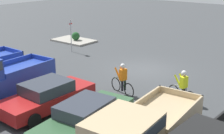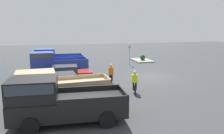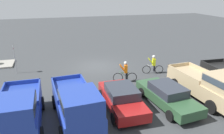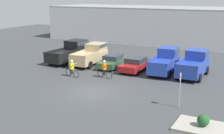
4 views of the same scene
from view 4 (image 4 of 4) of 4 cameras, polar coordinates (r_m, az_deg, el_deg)
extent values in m
plane|color=#383A3D|center=(24.88, -3.38, -4.61)|extent=(80.00, 80.00, 0.00)
cube|color=silver|center=(49.16, 13.08, 7.24)|extent=(43.41, 10.18, 5.27)
cube|color=gray|center=(48.95, 13.25, 10.42)|extent=(43.41, 10.18, 0.20)
cube|color=black|center=(35.46, -8.13, 2.15)|extent=(2.37, 5.66, 0.91)
cube|color=black|center=(36.58, -6.55, 4.11)|extent=(2.03, 2.32, 1.05)
cube|color=#333D47|center=(36.55, -6.56, 4.47)|extent=(2.08, 2.14, 0.46)
cube|color=black|center=(35.15, -10.57, 2.92)|extent=(0.25, 3.33, 0.25)
cube|color=black|center=(33.88, -7.99, 2.62)|extent=(0.25, 3.33, 0.25)
cube|color=black|center=(33.30, -11.08, 2.31)|extent=(2.09, 0.19, 0.25)
cylinder|color=black|center=(37.50, -7.72, 2.14)|extent=(0.26, 0.82, 0.81)
cylinder|color=black|center=(36.27, -5.12, 1.82)|extent=(0.26, 0.82, 0.81)
cylinder|color=black|center=(34.92, -11.20, 1.16)|extent=(0.26, 0.82, 0.81)
cylinder|color=black|center=(33.59, -8.53, 0.78)|extent=(0.26, 0.82, 0.81)
cube|color=tan|center=(34.04, -4.15, 1.79)|extent=(2.32, 5.66, 0.92)
cube|color=tan|center=(35.33, -2.93, 3.70)|extent=(1.93, 2.33, 0.84)
cube|color=#333D47|center=(35.30, -2.94, 4.00)|extent=(1.97, 2.16, 0.37)
cube|color=tan|center=(33.42, -6.45, 2.55)|extent=(0.32, 3.32, 0.25)
cube|color=tan|center=(32.55, -3.62, 2.31)|extent=(0.32, 3.32, 0.25)
cube|color=tan|center=(31.59, -6.45, 1.90)|extent=(1.93, 0.22, 0.25)
cylinder|color=black|center=(36.06, -4.24, 1.77)|extent=(0.28, 0.83, 0.81)
cylinder|color=black|center=(35.22, -1.46, 1.52)|extent=(0.28, 0.83, 0.81)
cylinder|color=black|center=(33.13, -6.99, 0.65)|extent=(0.28, 0.83, 0.81)
cylinder|color=black|center=(32.21, -4.02, 0.35)|extent=(0.28, 0.83, 0.81)
cube|color=#2D5133|center=(32.94, 0.21, 0.94)|extent=(2.20, 4.95, 0.57)
cube|color=#2D333D|center=(32.82, 0.21, 1.84)|extent=(1.77, 2.30, 0.50)
cylinder|color=black|center=(34.70, -0.19, 1.19)|extent=(0.24, 0.65, 0.63)
cylinder|color=black|center=(34.09, 2.53, 0.95)|extent=(0.24, 0.65, 0.63)
cylinder|color=black|center=(31.94, -2.27, 0.09)|extent=(0.24, 0.65, 0.63)
cylinder|color=black|center=(31.29, 0.65, -0.18)|extent=(0.24, 0.65, 0.63)
cube|color=maroon|center=(31.39, 4.39, 0.30)|extent=(1.90, 4.63, 0.59)
cube|color=#2D333D|center=(31.27, 4.41, 1.29)|extent=(1.68, 2.10, 0.52)
cylinder|color=black|center=(33.12, 3.98, 0.57)|extent=(0.19, 0.65, 0.64)
cylinder|color=black|center=(32.43, 6.92, 0.22)|extent=(0.19, 0.65, 0.64)
cylinder|color=black|center=(30.53, 1.69, -0.52)|extent=(0.19, 0.65, 0.64)
cylinder|color=black|center=(29.78, 4.83, -0.93)|extent=(0.19, 0.65, 0.64)
cube|color=#233D9E|center=(30.73, 9.49, 0.39)|extent=(2.24, 5.47, 0.99)
cube|color=#233D9E|center=(32.06, 10.28, 2.69)|extent=(1.89, 2.25, 0.97)
cube|color=#333D47|center=(32.02, 10.30, 3.07)|extent=(1.93, 2.09, 0.43)
cube|color=#233D9E|center=(29.82, 7.32, 1.29)|extent=(0.29, 3.22, 0.25)
cube|color=#233D9E|center=(29.37, 10.73, 0.97)|extent=(0.29, 3.22, 0.25)
cube|color=#233D9E|center=(28.11, 8.19, 0.50)|extent=(1.91, 0.20, 0.25)
cylinder|color=black|center=(32.64, 8.58, 0.37)|extent=(0.27, 0.79, 0.78)
cylinder|color=black|center=(32.21, 11.84, 0.06)|extent=(0.27, 0.79, 0.78)
cylinder|color=black|center=(29.53, 6.86, -0.97)|extent=(0.27, 0.79, 0.78)
cylinder|color=black|center=(29.06, 10.45, -1.34)|extent=(0.27, 0.79, 0.78)
cube|color=#233D9E|center=(29.98, 14.56, -0.14)|extent=(2.08, 5.05, 1.03)
cube|color=#233D9E|center=(31.21, 15.33, 2.20)|extent=(1.89, 2.03, 0.96)
cube|color=#333D47|center=(31.17, 15.35, 2.58)|extent=(1.95, 1.87, 0.42)
cube|color=#233D9E|center=(29.12, 12.30, 0.88)|extent=(0.11, 3.02, 0.25)
cube|color=#233D9E|center=(28.68, 16.03, 0.46)|extent=(0.11, 3.02, 0.25)
cube|color=#233D9E|center=(27.50, 13.39, 0.07)|extent=(2.03, 0.10, 0.25)
cylinder|color=black|center=(31.80, 13.41, -0.18)|extent=(0.23, 0.80, 0.80)
cylinder|color=black|center=(31.37, 16.98, -0.60)|extent=(0.23, 0.80, 0.80)
cylinder|color=black|center=(28.88, 11.81, -1.48)|extent=(0.23, 0.80, 0.80)
cylinder|color=black|center=(28.41, 15.72, -1.95)|extent=(0.23, 0.80, 0.80)
torus|color=black|center=(28.48, -0.58, -1.48)|extent=(0.75, 0.24, 0.76)
torus|color=black|center=(29.21, -2.14, -1.11)|extent=(0.75, 0.24, 0.76)
cylinder|color=#2D5133|center=(28.80, -1.37, -0.93)|extent=(0.55, 0.18, 0.40)
cylinder|color=#2D5133|center=(28.74, -1.37, -0.52)|extent=(0.59, 0.19, 0.04)
cylinder|color=#2D5133|center=(28.92, -1.64, -0.87)|extent=(0.04, 0.04, 0.37)
cylinder|color=#2D5133|center=(28.47, -0.78, -0.60)|extent=(0.14, 0.45, 0.02)
cylinder|color=black|center=(28.94, -1.40, -0.95)|extent=(0.15, 0.15, 0.57)
cylinder|color=black|center=(28.82, -1.65, -1.02)|extent=(0.15, 0.15, 0.57)
cube|color=orange|center=(28.70, -1.45, 0.11)|extent=(0.32, 0.41, 0.59)
cylinder|color=orange|center=(28.68, -0.91, 0.11)|extent=(0.54, 0.22, 0.64)
cylinder|color=orange|center=(28.44, -1.37, -0.01)|extent=(0.54, 0.22, 0.64)
sphere|color=tan|center=(28.59, -1.42, 0.90)|extent=(0.22, 0.22, 0.22)
sphere|color=silver|center=(28.58, -1.42, 1.01)|extent=(0.25, 0.25, 0.25)
torus|color=black|center=(29.07, -6.61, -1.31)|extent=(0.71, 0.23, 0.72)
torus|color=black|center=(29.87, -7.98, -0.95)|extent=(0.71, 0.23, 0.72)
cylinder|color=silver|center=(29.42, -7.31, -0.79)|extent=(0.55, 0.18, 0.38)
cylinder|color=silver|center=(29.37, -7.32, -0.41)|extent=(0.58, 0.19, 0.04)
cylinder|color=silver|center=(29.56, -7.55, -0.73)|extent=(0.04, 0.04, 0.35)
cylinder|color=silver|center=(29.07, -6.80, -0.50)|extent=(0.14, 0.45, 0.02)
cylinder|color=black|center=(29.57, -7.31, -0.80)|extent=(0.15, 0.15, 0.54)
cylinder|color=black|center=(29.46, -7.58, -0.87)|extent=(0.15, 0.15, 0.54)
cube|color=yellow|center=(29.34, -7.41, 0.19)|extent=(0.32, 0.41, 0.57)
cylinder|color=yellow|center=(29.29, -6.88, 0.18)|extent=(0.53, 0.22, 0.63)
cylinder|color=yellow|center=(29.07, -7.39, 0.07)|extent=(0.53, 0.22, 0.63)
sphere|color=tan|center=(29.23, -7.40, 0.95)|extent=(0.23, 0.23, 0.23)
sphere|color=silver|center=(29.22, -7.40, 1.06)|extent=(0.26, 0.26, 0.26)
cylinder|color=#9E9EA3|center=(21.66, 12.30, -4.17)|extent=(0.06, 0.06, 2.53)
cube|color=white|center=(21.40, 12.43, -1.76)|extent=(0.04, 0.30, 0.45)
cube|color=red|center=(21.40, 12.43, -1.76)|extent=(0.04, 0.30, 0.10)
cube|color=gray|center=(19.19, 16.99, -10.63)|extent=(3.69, 2.33, 0.15)
sphere|color=#1E4C23|center=(19.05, 16.35, -9.34)|extent=(0.72, 0.72, 0.72)
camera|label=1|loc=(43.04, -4.15, 11.66)|focal=50.00mm
camera|label=2|loc=(42.22, -19.77, 8.68)|focal=35.00mm
camera|label=3|loc=(39.94, 16.13, 11.61)|focal=35.00mm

